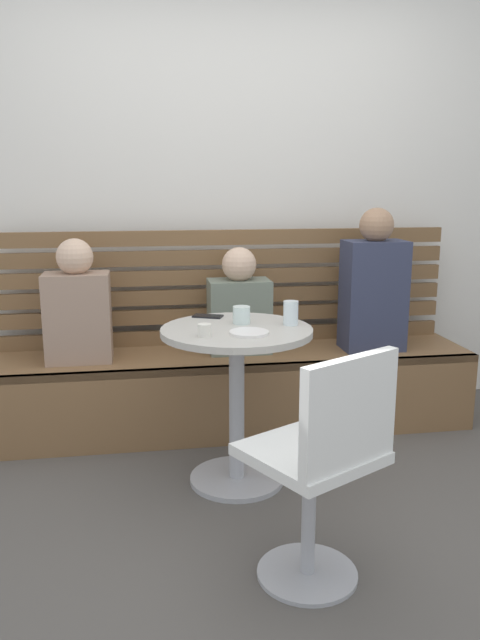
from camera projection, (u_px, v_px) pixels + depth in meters
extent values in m
plane|color=#514C47|center=(276.00, 545.00, 2.41)|extent=(8.00, 8.00, 0.00)
cube|color=silver|center=(219.00, 169.00, 3.67)|extent=(5.20, 0.10, 2.90)
cube|color=brown|center=(231.00, 390.00, 3.52)|extent=(2.70, 0.52, 0.44)
cube|color=brown|center=(237.00, 369.00, 3.24)|extent=(2.70, 0.04, 0.04)
cube|color=brown|center=(225.00, 335.00, 3.69)|extent=(2.65, 0.04, 0.09)
cube|color=brown|center=(225.00, 314.00, 3.66)|extent=(2.65, 0.04, 0.09)
cube|color=brown|center=(224.00, 296.00, 3.64)|extent=(2.65, 0.04, 0.09)
cube|color=brown|center=(224.00, 276.00, 3.61)|extent=(2.65, 0.04, 0.09)
cube|color=brown|center=(224.00, 257.00, 3.59)|extent=(2.65, 0.04, 0.09)
cube|color=brown|center=(224.00, 237.00, 3.56)|extent=(2.65, 0.04, 0.09)
cylinder|color=#ADADB2|center=(237.00, 478.00, 2.92)|extent=(0.44, 0.44, 0.02)
cylinder|color=#ADADB2|center=(237.00, 407.00, 2.84)|extent=(0.07, 0.07, 0.69)
cylinder|color=#B7B2A8|center=(237.00, 331.00, 2.77)|extent=(0.68, 0.68, 0.03)
cylinder|color=#ADADB2|center=(307.00, 573.00, 2.22)|extent=(0.36, 0.36, 0.02)
cylinder|color=#ADADB2|center=(309.00, 518.00, 2.17)|extent=(0.05, 0.05, 0.45)
cube|color=white|center=(310.00, 453.00, 2.12)|extent=(0.54, 0.54, 0.04)
cube|color=white|center=(350.00, 412.00, 1.95)|extent=(0.37, 0.23, 0.36)
cube|color=#333851|center=(373.00, 296.00, 3.50)|extent=(0.34, 0.22, 0.62)
sphere|color=#A37A5B|center=(377.00, 225.00, 3.41)|extent=(0.19, 0.19, 0.19)
cube|color=slate|center=(239.00, 316.00, 3.46)|extent=(0.34, 0.22, 0.41)
sphere|color=#DBB293|center=(239.00, 264.00, 3.40)|extent=(0.19, 0.19, 0.19)
cube|color=#9E7F6B|center=(78.00, 317.00, 3.28)|extent=(0.34, 0.22, 0.47)
sphere|color=#DBB293|center=(75.00, 257.00, 3.21)|extent=(0.19, 0.19, 0.19)
cylinder|color=silver|center=(205.00, 330.00, 2.60)|extent=(0.06, 0.06, 0.05)
cylinder|color=white|center=(291.00, 313.00, 2.81)|extent=(0.07, 0.07, 0.11)
cylinder|color=silver|center=(242.00, 315.00, 2.84)|extent=(0.08, 0.08, 0.08)
cylinder|color=white|center=(249.00, 333.00, 2.65)|extent=(0.17, 0.17, 0.01)
cube|color=black|center=(208.00, 316.00, 2.99)|extent=(0.16, 0.12, 0.01)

